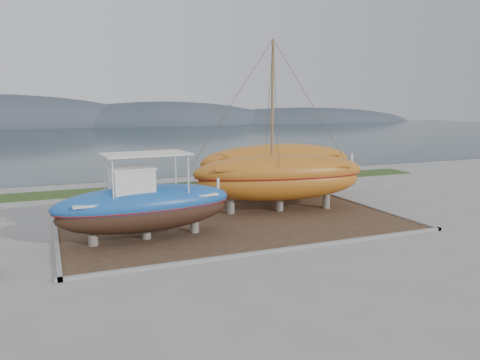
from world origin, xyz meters
name	(u,v)px	position (x,y,z in m)	size (l,w,h in m)	color
ground	(261,239)	(0.00, 0.00, 0.00)	(140.00, 140.00, 0.00)	gray
dirt_patch	(230,220)	(0.00, 4.00, 0.03)	(18.00, 12.00, 0.06)	#422D1E
curb_frame	(230,219)	(0.00, 4.00, 0.07)	(18.60, 12.60, 0.15)	gray
grass_strip	(177,186)	(0.00, 15.50, 0.04)	(44.00, 3.00, 0.08)	#284219
sea	(100,139)	(0.00, 70.00, 0.00)	(260.00, 100.00, 0.04)	#192F33
mountain_ridge	(79,126)	(0.00, 125.00, 0.00)	(200.00, 36.00, 20.00)	#333D49
blue_caique	(145,196)	(-5.11, 2.01, 2.11)	(8.53, 2.67, 4.11)	#1C5BB2
white_dinghy	(102,213)	(-6.72, 5.77, 0.65)	(3.94, 1.48, 1.18)	white
orange_sailboat	(281,128)	(3.49, 4.78, 5.05)	(10.44, 3.08, 9.98)	#B0631B
orange_bare_hull	(278,172)	(5.20, 8.42, 1.85)	(10.95, 3.28, 3.59)	#B0631B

